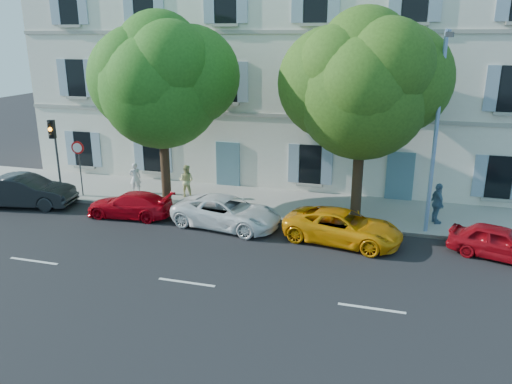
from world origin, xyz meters
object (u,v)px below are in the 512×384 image
(car_dark_sedan, at_px, (25,191))
(pedestrian_c, at_px, (437,203))
(road_sign, at_px, (79,157))
(street_lamp, at_px, (437,123))
(tree_right, at_px, (363,92))
(car_yellow_supercar, at_px, (343,227))
(pedestrian_b, at_px, (186,181))
(car_red_coupe, at_px, (130,205))
(tree_left, at_px, (161,87))
(car_white_coupe, at_px, (227,212))
(car_red_hatchback, at_px, (500,242))
(traffic_light, at_px, (54,141))
(pedestrian_a, at_px, (135,178))

(car_dark_sedan, xyz_separation_m, pedestrian_c, (18.70, 2.60, 0.27))
(road_sign, distance_m, street_lamp, 16.59)
(tree_right, bearing_deg, car_yellow_supercar, -96.29)
(car_yellow_supercar, distance_m, pedestrian_b, 8.80)
(car_red_coupe, relative_size, road_sign, 1.41)
(tree_right, relative_size, pedestrian_b, 5.30)
(street_lamp, bearing_deg, tree_left, 178.04)
(tree_left, bearing_deg, street_lamp, -1.96)
(car_white_coupe, height_order, pedestrian_b, pedestrian_b)
(car_yellow_supercar, relative_size, pedestrian_b, 2.88)
(tree_right, relative_size, road_sign, 3.07)
(car_red_coupe, xyz_separation_m, street_lamp, (12.73, 1.28, 4.06))
(car_white_coupe, bearing_deg, tree_right, -59.76)
(car_dark_sedan, distance_m, car_red_hatchback, 20.76)
(pedestrian_c, bearing_deg, car_white_coupe, 85.76)
(tree_right, distance_m, street_lamp, 3.20)
(car_red_coupe, distance_m, tree_right, 11.23)
(car_red_coupe, height_order, tree_left, tree_left)
(traffic_light, relative_size, pedestrian_a, 2.43)
(street_lamp, xyz_separation_m, pedestrian_a, (-14.04, 1.62, -3.69))
(pedestrian_b, bearing_deg, car_red_hatchback, 167.27)
(car_red_coupe, bearing_deg, car_yellow_supercar, 84.73)
(car_white_coupe, xyz_separation_m, car_red_hatchback, (10.65, -0.26, -0.04))
(car_red_coupe, relative_size, tree_right, 0.46)
(road_sign, xyz_separation_m, pedestrian_c, (16.84, 0.77, -1.12))
(road_sign, bearing_deg, car_dark_sedan, -135.52)
(car_dark_sedan, height_order, pedestrian_b, pedestrian_b)
(pedestrian_c, bearing_deg, tree_left, 73.57)
(tree_right, bearing_deg, street_lamp, -16.03)
(tree_right, bearing_deg, pedestrian_b, 173.50)
(tree_right, relative_size, pedestrian_a, 5.43)
(street_lamp, relative_size, pedestrian_c, 4.49)
(traffic_light, bearing_deg, car_white_coupe, -8.41)
(car_dark_sedan, height_order, car_red_coupe, car_dark_sedan)
(car_yellow_supercar, bearing_deg, car_white_coupe, 96.27)
(traffic_light, xyz_separation_m, street_lamp, (17.47, -0.13, 1.72))
(car_red_coupe, relative_size, pedestrian_b, 2.43)
(car_red_coupe, height_order, car_yellow_supercar, car_yellow_supercar)
(traffic_light, bearing_deg, pedestrian_c, 3.51)
(car_red_coupe, distance_m, tree_left, 5.43)
(car_white_coupe, bearing_deg, car_yellow_supercar, -85.44)
(car_white_coupe, xyz_separation_m, pedestrian_c, (8.58, 2.48, 0.38))
(tree_right, xyz_separation_m, pedestrian_c, (3.36, 0.39, -4.58))
(car_dark_sedan, relative_size, road_sign, 1.66)
(car_red_hatchback, bearing_deg, road_sign, 102.18)
(tree_left, relative_size, tree_right, 1.00)
(tree_left, height_order, traffic_light, tree_left)
(road_sign, distance_m, pedestrian_c, 16.90)
(tree_left, bearing_deg, car_white_coupe, -24.68)
(car_red_hatchback, bearing_deg, car_dark_sedan, 107.73)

